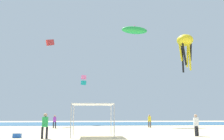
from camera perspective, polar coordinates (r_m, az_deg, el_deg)
The scene contains 12 objects.
ground at distance 20.49m, azimuth 4.45°, elevation -15.77°, with size 110.00×110.00×0.10m, color beige.
ocean_strip at distance 49.86m, azimuth -1.35°, elevation -13.04°, with size 110.00×21.93×0.03m, color #28608C.
canopy_tent at distance 18.79m, azimuth -4.76°, elevation -8.76°, with size 3.25×2.73×2.52m.
person_near_tent at distance 20.06m, azimuth 20.04°, elevation -12.23°, with size 0.41×0.41×1.71m.
person_leftmost at distance 31.97m, azimuth -13.97°, elevation -11.97°, with size 0.40×0.40×1.69m.
person_central at distance 17.48m, azimuth -16.20°, elevation -12.57°, with size 0.47×0.42×1.77m.
person_rightmost at distance 33.20m, azimuth 9.25°, elevation -12.04°, with size 0.42×0.42×1.77m.
cooler_box at distance 18.83m, azimuth -22.37°, elevation -14.70°, with size 0.57×0.37×0.35m.
kite_parafoil_red at distance 44.09m, azimuth -14.98°, elevation 6.55°, with size 0.96×3.60×2.20m.
kite_octopus_yellow at distance 45.06m, azimuth 17.58°, elevation 6.54°, with size 3.42×3.42×6.94m.
kite_inflatable_green at distance 42.62m, azimuth 5.56°, elevation 9.77°, with size 4.91×2.20×1.96m.
kite_box_pink at distance 43.73m, azimuth -7.03°, elevation -2.46°, with size 1.05×1.15×1.96m.
Camera 1 is at (-3.36, -20.14, 1.57)m, focal length 37.06 mm.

